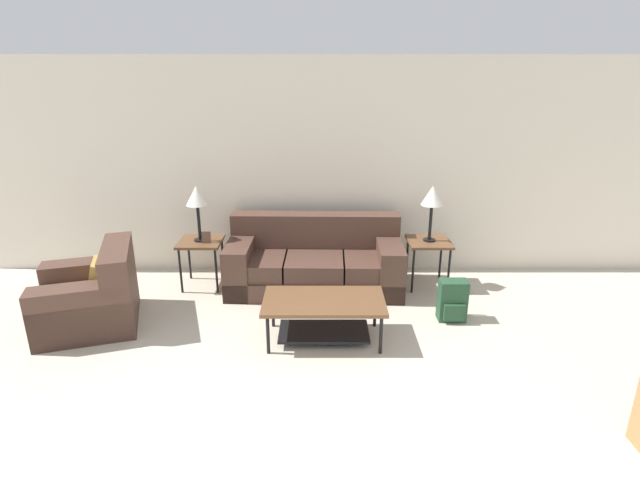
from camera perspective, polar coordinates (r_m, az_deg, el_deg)
name	(u,v)px	position (r m, az deg, el deg)	size (l,w,h in m)	color
wall_back	(323,168)	(6.11, 0.36, 8.21)	(8.61, 0.06, 2.60)	silver
couch	(315,263)	(5.83, -0.58, -2.64)	(2.01, 0.93, 0.82)	#4C3328
armchair	(92,297)	(5.49, -24.59, -5.99)	(1.14, 1.16, 0.80)	#4C3328
coffee_table	(324,310)	(4.71, 0.50, -7.99)	(1.13, 0.62, 0.42)	brown
side_table_left	(201,246)	(5.95, -13.45, -0.63)	(0.49, 0.49, 0.56)	brown
side_table_right	(429,246)	(5.92, 12.33, -0.64)	(0.49, 0.49, 0.56)	brown
table_lamp_left	(197,198)	(5.78, -13.89, 4.73)	(0.25, 0.25, 0.65)	black
table_lamp_right	(432,198)	(5.75, 12.73, 4.75)	(0.25, 0.25, 0.65)	black
backpack	(453,301)	(5.28, 14.91, -6.76)	(0.28, 0.25, 0.43)	#23472D
picture_frame	(206,237)	(5.82, -12.87, 0.30)	(0.10, 0.04, 0.13)	#4C3828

